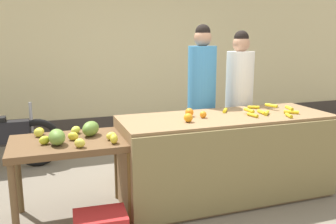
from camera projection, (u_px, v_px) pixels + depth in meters
The scene contains 10 objects.
ground_plane at pixel (195, 199), 3.86m from camera, with size 24.00×24.00×0.00m, color #756B5B.
market_wall_back at pixel (130, 51), 6.22m from camera, with size 9.54×0.23×2.98m.
fruit_stall_counter at pixel (226, 157), 3.86m from camera, with size 2.25×0.84×0.90m.
side_table_wooden at pixel (71, 151), 3.31m from camera, with size 1.07×0.73×0.78m.
banana_bunch_pile at pixel (265, 111), 3.89m from camera, with size 0.76×0.62×0.07m.
orange_pile at pixel (192, 115), 3.62m from camera, with size 0.29×0.32×0.09m.
mango_papaya_pile at pixel (74, 134), 3.29m from camera, with size 0.75×0.67×0.14m.
vendor_woman_blue_shirt at pixel (202, 101), 4.38m from camera, with size 0.34×0.34×1.85m.
vendor_woman_white_shirt at pixel (239, 102), 4.53m from camera, with size 0.34×0.34×1.78m.
produce_sack at pixel (135, 159), 4.32m from camera, with size 0.36×0.30×0.54m, color tan.
Camera 1 is at (-1.45, -3.29, 1.70)m, focal length 38.56 mm.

